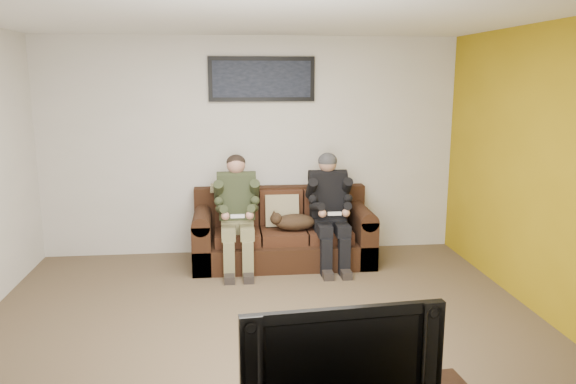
{
  "coord_description": "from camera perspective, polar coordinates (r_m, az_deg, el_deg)",
  "views": [
    {
      "loc": [
        -0.29,
        -4.48,
        2.12
      ],
      "look_at": [
        0.33,
        1.2,
        0.95
      ],
      "focal_mm": 35.0,
      "sensor_mm": 36.0,
      "label": 1
    }
  ],
  "objects": [
    {
      "name": "sofa",
      "position": [
        6.59,
        -0.59,
        -4.33
      ],
      "size": [
        2.04,
        0.88,
        0.84
      ],
      "color": "black",
      "rests_on": "ground"
    },
    {
      "name": "television",
      "position": [
        2.92,
        5.07,
        -16.1
      ],
      "size": [
        1.01,
        0.21,
        0.58
      ],
      "primitive_type": "imported",
      "rotation": [
        0.0,
        0.0,
        0.08
      ],
      "color": "black",
      "rests_on": "tv_stand"
    },
    {
      "name": "throw_pillow",
      "position": [
        6.55,
        -0.62,
        -1.89
      ],
      "size": [
        0.39,
        0.19,
        0.39
      ],
      "primitive_type": "cube",
      "rotation": [
        -0.21,
        0.0,
        0.0
      ],
      "color": "#998B64",
      "rests_on": "sofa"
    },
    {
      "name": "throw_blanket",
      "position": [
        6.69,
        -6.09,
        0.43
      ],
      "size": [
        0.42,
        0.2,
        0.07
      ],
      "primitive_type": "cube",
      "color": "gray",
      "rests_on": "sofa"
    },
    {
      "name": "person_left",
      "position": [
        6.3,
        -5.2,
        -1.48
      ],
      "size": [
        0.51,
        0.87,
        1.26
      ],
      "color": "olive",
      "rests_on": "sofa"
    },
    {
      "name": "person_right",
      "position": [
        6.4,
        4.24,
        -1.22
      ],
      "size": [
        0.51,
        0.86,
        1.27
      ],
      "color": "black",
      "rests_on": "sofa"
    },
    {
      "name": "wall_right",
      "position": [
        5.34,
        25.37,
        1.61
      ],
      "size": [
        0.0,
        4.5,
        4.5
      ],
      "primitive_type": "plane",
      "rotation": [
        1.57,
        0.0,
        -1.57
      ],
      "color": "beige",
      "rests_on": "ground"
    },
    {
      "name": "wall_back",
      "position": [
        6.79,
        -3.73,
        4.61
      ],
      "size": [
        5.0,
        0.0,
        5.0
      ],
      "primitive_type": "plane",
      "rotation": [
        1.57,
        0.0,
        0.0
      ],
      "color": "beige",
      "rests_on": "ground"
    },
    {
      "name": "wall_front",
      "position": [
        2.4,
        1.09,
        -8.47
      ],
      "size": [
        5.0,
        0.0,
        5.0
      ],
      "primitive_type": "plane",
      "rotation": [
        -1.57,
        0.0,
        0.0
      ],
      "color": "beige",
      "rests_on": "ground"
    },
    {
      "name": "ceiling",
      "position": [
        4.52,
        -2.63,
        17.65
      ],
      "size": [
        5.0,
        5.0,
        0.0
      ],
      "primitive_type": "plane",
      "rotation": [
        3.14,
        0.0,
        0.0
      ],
      "color": "silver",
      "rests_on": "ground"
    },
    {
      "name": "floor",
      "position": [
        4.97,
        -2.35,
        -13.71
      ],
      "size": [
        5.0,
        5.0,
        0.0
      ],
      "primitive_type": "plane",
      "color": "brown",
      "rests_on": "ground"
    },
    {
      "name": "cat",
      "position": [
        6.38,
        0.56,
        -3.05
      ],
      "size": [
        0.66,
        0.26,
        0.24
      ],
      "color": "#432D1A",
      "rests_on": "sofa"
    },
    {
      "name": "framed_poster",
      "position": [
        6.71,
        -2.69,
        11.39
      ],
      "size": [
        1.25,
        0.05,
        0.52
      ],
      "color": "black",
      "rests_on": "wall_back"
    },
    {
      "name": "accent_wall_right",
      "position": [
        5.34,
        25.27,
        1.61
      ],
      "size": [
        0.0,
        4.5,
        4.5
      ],
      "primitive_type": "plane",
      "rotation": [
        1.57,
        0.0,
        -1.57
      ],
      "color": "#A88810",
      "rests_on": "ground"
    }
  ]
}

